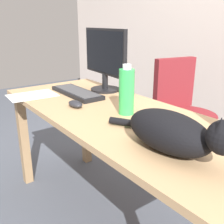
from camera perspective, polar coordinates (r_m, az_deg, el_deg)
The scene contains 9 objects.
ground_plane at distance 1.80m, azimuth 0.70°, elevation -22.55°, with size 8.00×8.00×0.00m, color #474C56.
desk at distance 1.46m, azimuth 0.80°, elevation -3.64°, with size 1.66×0.66×0.73m.
office_chair at distance 2.17m, azimuth 14.70°, elevation -3.11°, with size 0.49×0.48×0.92m.
monitor at distance 1.82m, azimuth -1.57°, elevation 11.57°, with size 0.48×0.20×0.42m.
keyboard at distance 1.77m, azimuth -7.56°, elevation 4.18°, with size 0.44×0.15×0.03m.
cat at distance 0.98m, azimuth 12.96°, elevation -4.13°, with size 0.61×0.19×0.20m.
computer_mouse at distance 1.51m, azimuth -7.84°, elevation 1.72°, with size 0.11×0.06×0.04m, color #232328.
paper_sheet at distance 1.81m, azimuth -16.71°, elevation 3.43°, with size 0.21×0.30×0.00m, color white.
water_bottle at distance 1.36m, azimuth 3.13°, elevation 4.46°, with size 0.08×0.08×0.26m.
Camera 1 is at (1.07, -0.82, 1.19)m, focal length 42.70 mm.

